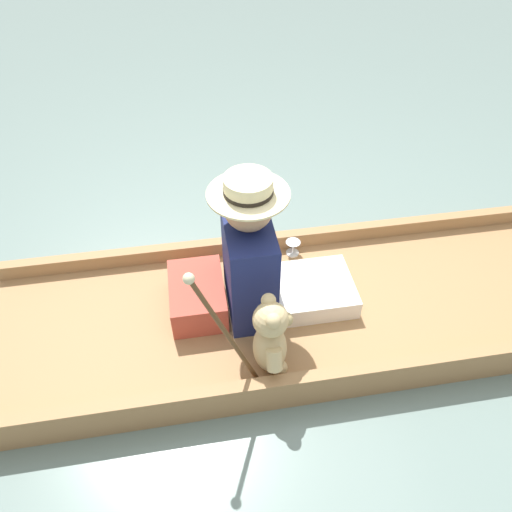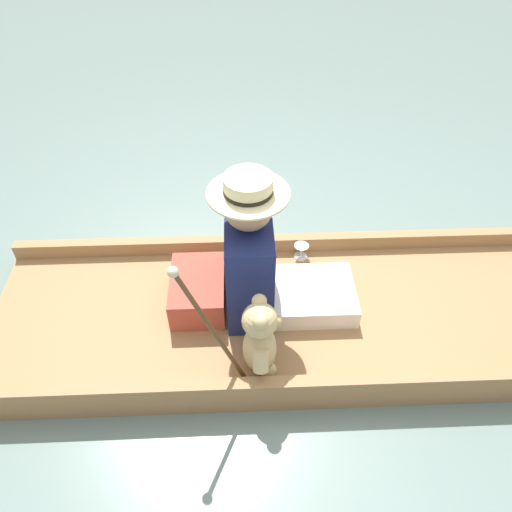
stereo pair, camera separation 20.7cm
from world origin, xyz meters
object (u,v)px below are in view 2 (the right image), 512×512
Objects in this scene: walking_cane at (206,321)px; teddy_bear at (260,339)px; wine_glass at (301,249)px; seated_person at (263,262)px.

teddy_bear is at bearing 108.84° from walking_cane.
wine_glass is at bearing 159.76° from teddy_bear.
walking_cane is at bearing -71.16° from teddy_bear.
wine_glass is at bearing 151.63° from seated_person.
teddy_bear is 0.33m from walking_cane.
seated_person is at bearing -34.03° from wine_glass.
seated_person reaches higher than wine_glass.
teddy_bear is at bearing -20.24° from wine_glass.
seated_person is at bearing 150.74° from walking_cane.
seated_person is 0.39m from teddy_bear.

